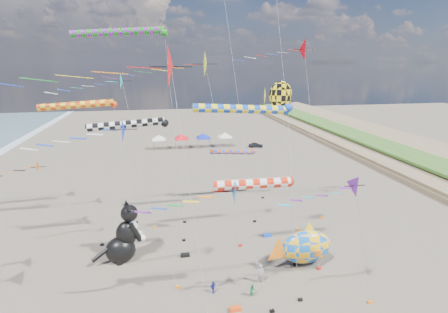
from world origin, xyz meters
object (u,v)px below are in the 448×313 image
person_adult (261,274)px  parked_car (256,145)px  cat_inflatable (123,232)px  fish_inflatable (305,247)px  child_green (253,291)px  child_blue (213,287)px

person_adult → parked_car: (13.41, 49.55, -0.31)m
cat_inflatable → fish_inflatable: size_ratio=0.88×
person_adult → fish_inflatable: bearing=0.4°
person_adult → child_green: (-1.23, -1.72, -0.32)m
fish_inflatable → parked_car: fish_inflatable is taller
child_green → parked_car: parked_car is taller
person_adult → child_blue: bearing=167.1°
fish_inflatable → parked_car: (8.49, 47.60, -1.37)m
child_blue → fish_inflatable: bearing=-12.5°
child_blue → parked_car: 53.25m
child_green → child_blue: bearing=146.2°
person_adult → child_green: person_adult is taller
child_green → child_blue: 3.33m
person_adult → child_blue: person_adult is taller
cat_inflatable → parked_car: (25.56, 43.48, -2.42)m
fish_inflatable → child_green: 7.28m
child_green → person_adult: bearing=39.5°
cat_inflatable → child_green: 13.64m
child_green → cat_inflatable: bearing=129.6°
fish_inflatable → person_adult: (-4.91, -1.95, -1.05)m
child_green → child_blue: child_blue is taller
cat_inflatable → child_blue: (7.78, -6.72, -2.42)m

